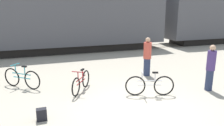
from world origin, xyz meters
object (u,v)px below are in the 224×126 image
at_px(bicycle_maroon, 81,82).
at_px(person_in_red, 147,57).
at_px(bicycle_silver, 150,85).
at_px(bicycle_teal, 22,78).
at_px(person_in_purple, 210,68).
at_px(backpack, 42,114).
at_px(freight_train, 76,13).

xyz_separation_m(bicycle_maroon, person_in_red, (3.27, 0.97, 0.53)).
bearing_deg(bicycle_silver, bicycle_teal, 151.43).
distance_m(person_in_purple, backpack, 6.13).
distance_m(freight_train, bicycle_teal, 8.12).
relative_size(freight_train, bicycle_teal, 29.83).
bearing_deg(person_in_purple, person_in_red, 122.18).
bearing_deg(person_in_purple, bicycle_maroon, 165.95).
bearing_deg(bicycle_silver, backpack, -170.89).
distance_m(bicycle_maroon, person_in_purple, 4.86).
bearing_deg(bicycle_maroon, person_in_purple, -17.98).
height_order(freight_train, bicycle_teal, freight_train).
bearing_deg(bicycle_maroon, person_in_red, 16.50).
xyz_separation_m(bicycle_maroon, bicycle_teal, (-2.10, 1.13, 0.03)).
bearing_deg(person_in_red, bicycle_maroon, 25.08).
bearing_deg(bicycle_maroon, bicycle_silver, -28.79).
bearing_deg(person_in_red, freight_train, -66.68).
distance_m(bicycle_silver, person_in_purple, 2.45).
relative_size(freight_train, person_in_purple, 23.25).
relative_size(bicycle_maroon, bicycle_silver, 0.84).
relative_size(person_in_red, backpack, 5.22).
bearing_deg(freight_train, person_in_red, -75.25).
bearing_deg(freight_train, bicycle_silver, -85.02).
bearing_deg(bicycle_teal, bicycle_silver, -28.57).
relative_size(bicycle_silver, person_in_purple, 0.95).
height_order(person_in_purple, backpack, person_in_purple).
bearing_deg(bicycle_maroon, freight_train, 80.17).
bearing_deg(person_in_purple, bicycle_teal, 162.53).
bearing_deg(bicycle_teal, person_in_purple, -21.41).
bearing_deg(person_in_purple, backpack, -173.09).
distance_m(freight_train, person_in_purple, 10.26).
relative_size(bicycle_teal, person_in_purple, 0.78).
bearing_deg(freight_train, backpack, -106.27).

